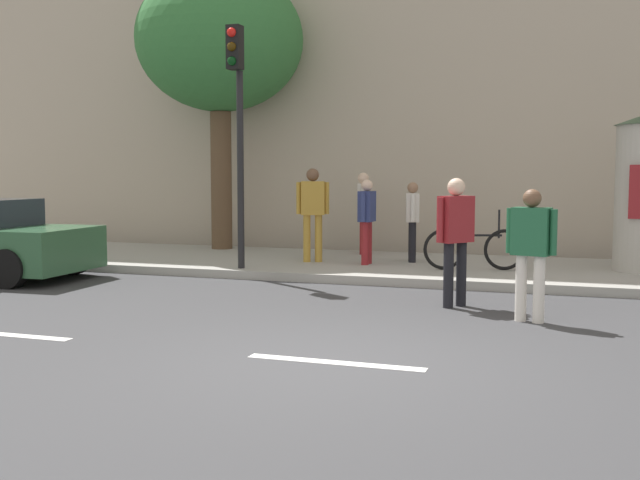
{
  "coord_description": "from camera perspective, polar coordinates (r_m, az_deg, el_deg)",
  "views": [
    {
      "loc": [
        2.21,
        -6.92,
        1.85
      ],
      "look_at": [
        -0.84,
        2.0,
        1.01
      ],
      "focal_mm": 42.6,
      "sensor_mm": 36.0,
      "label": 1
    }
  ],
  "objects": [
    {
      "name": "traffic_light",
      "position": [
        13.47,
        -6.24,
        9.93
      ],
      "size": [
        0.24,
        0.45,
        4.22
      ],
      "color": "black",
      "rests_on": "sidewalk_curb"
    },
    {
      "name": "ground_plane",
      "position": [
        7.49,
        1.15,
        -9.2
      ],
      "size": [
        80.0,
        80.0,
        0.0
      ],
      "primitive_type": "plane",
      "color": "#38383A"
    },
    {
      "name": "pedestrian_with_backpack",
      "position": [
        14.45,
        -0.55,
        2.59
      ],
      "size": [
        0.59,
        0.48,
        1.78
      ],
      "color": "#B78C33",
      "rests_on": "sidewalk_curb"
    },
    {
      "name": "pedestrian_near_pole",
      "position": [
        14.57,
        6.96,
        1.83
      ],
      "size": [
        0.34,
        0.6,
        1.52
      ],
      "color": "black",
      "rests_on": "sidewalk_curb"
    },
    {
      "name": "pedestrian_in_red_top",
      "position": [
        15.88,
        3.34,
        2.61
      ],
      "size": [
        0.46,
        0.6,
        1.7
      ],
      "color": "maroon",
      "rests_on": "sidewalk_curb"
    },
    {
      "name": "bicycle_leaning",
      "position": [
        13.53,
        11.51,
        -0.58
      ],
      "size": [
        1.72,
        0.53,
        1.09
      ],
      "color": "black",
      "rests_on": "sidewalk_curb"
    },
    {
      "name": "street_tree",
      "position": [
        17.35,
        -7.54,
        14.53
      ],
      "size": [
        3.68,
        3.68,
        6.17
      ],
      "color": "brown",
      "rests_on": "sidewalk_curb"
    },
    {
      "name": "pedestrian_with_bag",
      "position": [
        14.09,
        3.54,
        1.87
      ],
      "size": [
        0.25,
        0.58,
        1.58
      ],
      "color": "maroon",
      "rests_on": "sidewalk_curb"
    },
    {
      "name": "pedestrian_in_light_jacket",
      "position": [
        10.55,
        10.15,
        0.71
      ],
      "size": [
        0.48,
        0.55,
        1.78
      ],
      "color": "black",
      "rests_on": "ground_plane"
    },
    {
      "name": "sidewalk_curb",
      "position": [
        14.2,
        9.8,
        -2.17
      ],
      "size": [
        36.0,
        4.0,
        0.15
      ],
      "primitive_type": "cube",
      "color": "#9E9B93",
      "rests_on": "ground_plane"
    },
    {
      "name": "lane_markings",
      "position": [
        7.49,
        1.15,
        -9.18
      ],
      "size": [
        25.8,
        0.16,
        0.01
      ],
      "color": "silver",
      "rests_on": "ground_plane"
    },
    {
      "name": "building_backdrop",
      "position": [
        19.49,
        12.52,
        17.2
      ],
      "size": [
        36.0,
        5.0,
        11.96
      ],
      "primitive_type": "cube",
      "color": "#B7A893",
      "rests_on": "ground_plane"
    },
    {
      "name": "pedestrian_tallest",
      "position": [
        9.7,
        15.57,
        -0.3
      ],
      "size": [
        0.62,
        0.34,
        1.65
      ],
      "color": "silver",
      "rests_on": "ground_plane"
    }
  ]
}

